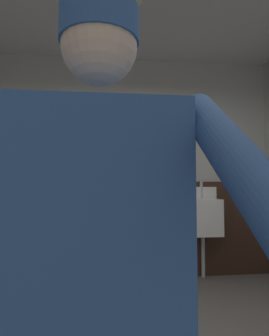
% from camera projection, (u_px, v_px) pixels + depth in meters
% --- Properties ---
extents(wall_back, '(4.43, 0.12, 2.85)m').
position_uv_depth(wall_back, '(126.00, 166.00, 3.82)').
color(wall_back, '#B2B2AD').
rests_on(wall_back, ground_plane).
extents(wainscot_band_back, '(3.83, 0.03, 1.22)m').
position_uv_depth(wainscot_band_back, '(127.00, 229.00, 3.70)').
color(wainscot_band_back, '#382319').
rests_on(wainscot_band_back, ground_plane).
extents(downlight_far, '(0.14, 0.14, 0.03)m').
position_uv_depth(downlight_far, '(134.00, 0.00, 2.60)').
color(downlight_far, white).
extents(urinal_left, '(0.40, 0.34, 1.24)m').
position_uv_depth(urinal_left, '(85.00, 218.00, 3.51)').
color(urinal_left, white).
rests_on(urinal_left, ground_plane).
extents(urinal_middle, '(0.40, 0.34, 1.24)m').
position_uv_depth(urinal_middle, '(146.00, 217.00, 3.59)').
color(urinal_middle, white).
rests_on(urinal_middle, ground_plane).
extents(urinal_right, '(0.40, 0.34, 1.24)m').
position_uv_depth(urinal_right, '(205.00, 217.00, 3.67)').
color(urinal_right, white).
rests_on(urinal_right, ground_plane).
extents(privacy_divider_panel, '(0.04, 0.40, 0.90)m').
position_uv_depth(privacy_divider_panel, '(116.00, 204.00, 3.49)').
color(privacy_divider_panel, '#4C4C51').
extents(person, '(0.66, 0.60, 1.63)m').
position_uv_depth(person, '(97.00, 272.00, 0.72)').
color(person, '#2D3342').
rests_on(person, ground_plane).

